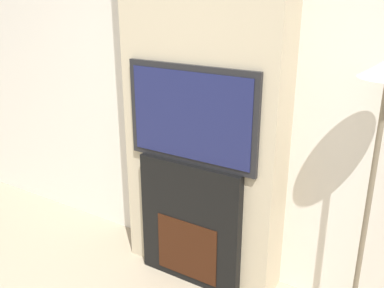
% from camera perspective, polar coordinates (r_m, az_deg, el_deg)
% --- Properties ---
extents(wall_back, '(6.00, 0.06, 2.70)m').
position_cam_1_polar(wall_back, '(2.95, 3.24, 7.59)').
color(wall_back, silver).
rests_on(wall_back, ground_plane).
extents(chimney_breast, '(1.13, 0.28, 2.70)m').
position_cam_1_polar(chimney_breast, '(2.80, 1.54, 6.96)').
color(chimney_breast, '#BCAD8E').
rests_on(chimney_breast, ground_plane).
extents(fireplace, '(0.77, 0.15, 0.90)m').
position_cam_1_polar(fireplace, '(3.03, -0.01, -10.45)').
color(fireplace, black).
rests_on(fireplace, ground_plane).
extents(television, '(0.93, 0.07, 0.65)m').
position_cam_1_polar(television, '(2.72, -0.04, 3.83)').
color(television, black).
rests_on(television, fireplace).
extents(floor_lamp, '(0.30, 0.30, 1.68)m').
position_cam_1_polar(floor_lamp, '(2.37, 23.77, 1.52)').
color(floor_lamp, '#726651').
rests_on(floor_lamp, ground_plane).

